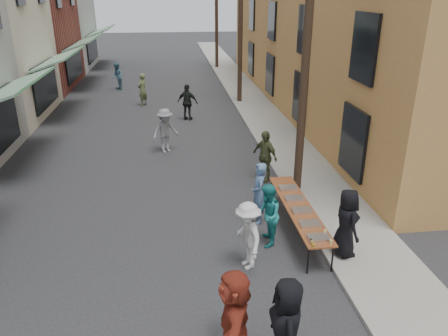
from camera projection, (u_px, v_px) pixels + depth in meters
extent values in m
plane|color=#28282B|center=(164.00, 249.00, 11.04)|extent=(120.00, 120.00, 0.00)
cube|color=gray|center=(251.00, 101.00, 25.36)|extent=(2.20, 60.00, 0.10)
cube|color=maroon|center=(3.00, 25.00, 27.64)|extent=(8.00, 8.00, 8.00)
cube|color=gray|center=(36.00, 10.00, 34.79)|extent=(8.00, 8.00, 9.00)
cube|color=#C68C46|center=(369.00, 11.00, 23.26)|extent=(10.00, 28.00, 10.00)
cylinder|color=#2D2116|center=(306.00, 49.00, 12.58)|extent=(0.26, 0.26, 9.00)
cylinder|color=#2D2116|center=(240.00, 21.00, 23.59)|extent=(0.26, 0.26, 9.00)
cylinder|color=#2D2116|center=(216.00, 11.00, 34.59)|extent=(0.26, 0.26, 9.00)
cube|color=maroon|center=(298.00, 207.00, 11.60)|extent=(0.70, 4.00, 0.04)
cylinder|color=black|center=(308.00, 260.00, 9.98)|extent=(0.04, 0.04, 0.71)
cylinder|color=black|center=(332.00, 259.00, 10.05)|extent=(0.04, 0.04, 0.71)
cylinder|color=black|center=(271.00, 191.00, 13.43)|extent=(0.04, 0.04, 0.71)
cylinder|color=black|center=(290.00, 190.00, 13.50)|extent=(0.04, 0.04, 0.71)
cube|color=maroon|center=(319.00, 238.00, 10.06)|extent=(0.50, 0.33, 0.08)
cube|color=#B2B2B7|center=(310.00, 224.00, 10.66)|extent=(0.50, 0.33, 0.08)
cube|color=tan|center=(302.00, 211.00, 11.30)|extent=(0.50, 0.33, 0.08)
cube|color=#B2B2B7|center=(294.00, 199.00, 11.94)|extent=(0.50, 0.33, 0.08)
cube|color=tan|center=(288.00, 188.00, 12.59)|extent=(0.50, 0.33, 0.08)
cylinder|color=#A57F26|center=(313.00, 246.00, 9.76)|extent=(0.07, 0.07, 0.08)
cylinder|color=#A57F26|center=(312.00, 243.00, 9.85)|extent=(0.07, 0.07, 0.08)
cylinder|color=#A57F26|center=(311.00, 241.00, 9.95)|extent=(0.07, 0.07, 0.08)
cylinder|color=tan|center=(331.00, 242.00, 9.85)|extent=(0.08, 0.08, 0.12)
imported|color=black|center=(286.00, 329.00, 7.16)|extent=(0.63, 0.94, 1.88)
imported|color=#506F9B|center=(259.00, 193.00, 12.04)|extent=(0.47, 0.68, 1.77)
imported|color=teal|center=(267.00, 215.00, 10.97)|extent=(0.75, 0.90, 1.66)
imported|color=silver|center=(248.00, 236.00, 10.07)|extent=(0.82, 1.18, 1.67)
imported|color=#4F5531|center=(265.00, 156.00, 14.69)|extent=(0.94, 1.11, 1.78)
imported|color=maroon|center=(234.00, 320.00, 7.34)|extent=(0.82, 1.83, 1.91)
imported|color=black|center=(346.00, 223.00, 10.37)|extent=(0.64, 0.90, 1.72)
imported|color=gray|center=(165.00, 131.00, 17.32)|extent=(1.32, 1.13, 1.78)
imported|color=black|center=(188.00, 102.00, 21.60)|extent=(1.14, 0.83, 1.79)
imported|color=#5C6E3F|center=(142.00, 90.00, 24.31)|extent=(0.72, 0.78, 1.79)
imported|color=teal|center=(117.00, 76.00, 28.12)|extent=(0.84, 0.97, 1.73)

